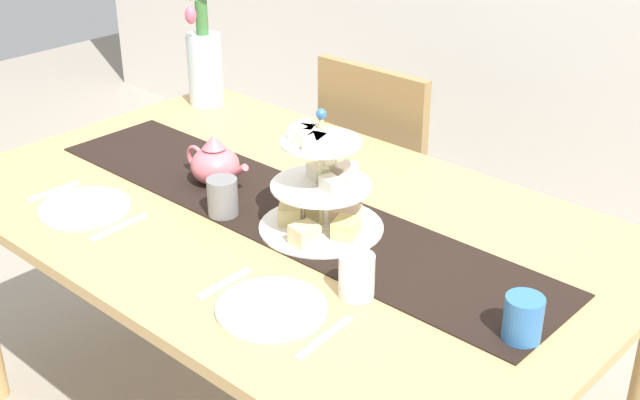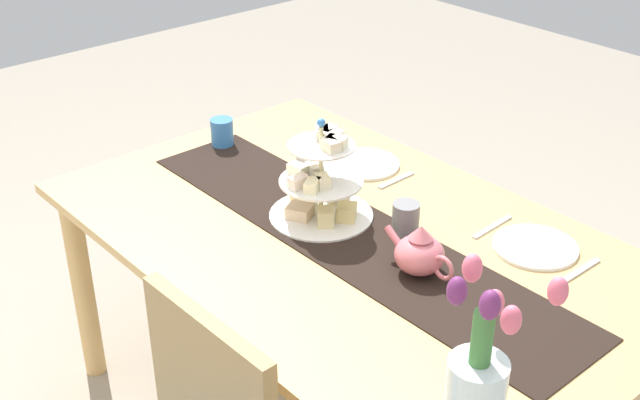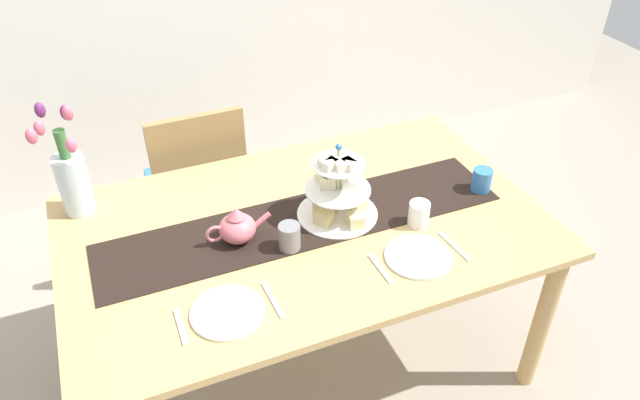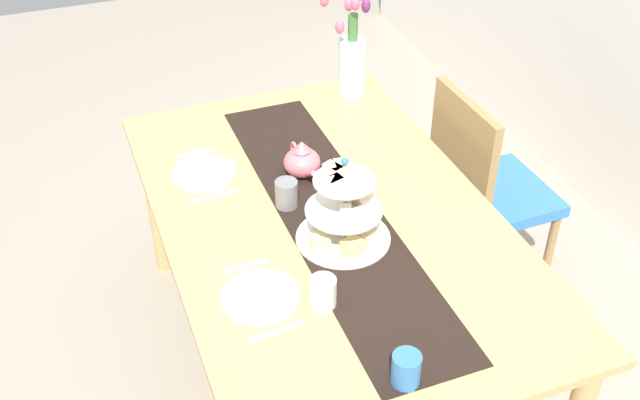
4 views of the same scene
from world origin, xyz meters
TOP-DOWN VIEW (x-y plane):
  - dining_table at (0.00, 0.00)m, footprint 1.74×1.07m
  - chair_left at (-0.25, 0.76)m, footprint 0.43×0.43m
  - table_runner at (0.00, 0.01)m, footprint 1.50×0.32m
  - tiered_cake_stand at (0.13, -0.00)m, footprint 0.30×0.30m
  - teapot at (-0.25, 0.00)m, footprint 0.24×0.13m
  - tulip_vase at (-0.75, 0.39)m, footprint 0.16×0.18m
  - dinner_plate_left at (-0.38, -0.32)m, footprint 0.23×0.23m
  - fork_left at (-0.52, -0.32)m, footprint 0.02×0.15m
  - knife_left at (-0.23, -0.32)m, footprint 0.02×0.17m
  - dinner_plate_right at (0.29, -0.32)m, footprint 0.23×0.23m
  - fork_right at (0.14, -0.32)m, footprint 0.02×0.15m
  - knife_right at (0.43, -0.32)m, footprint 0.03×0.17m
  - mug_grey at (-0.10, -0.11)m, footprint 0.08×0.08m
  - mug_white_text at (0.38, -0.16)m, footprint 0.08×0.08m
  - mug_orange at (0.71, -0.07)m, footprint 0.08×0.08m

SIDE VIEW (x-z plane):
  - chair_left at x=-0.25m, z-range 0.05..0.96m
  - dining_table at x=0.00m, z-range 0.28..1.02m
  - table_runner at x=0.00m, z-range 0.74..0.74m
  - fork_left at x=-0.52m, z-range 0.74..0.74m
  - knife_left at x=-0.23m, z-range 0.74..0.74m
  - fork_right at x=0.14m, z-range 0.74..0.74m
  - knife_right at x=0.43m, z-range 0.74..0.74m
  - dinner_plate_left at x=-0.38m, z-range 0.74..0.75m
  - dinner_plate_right at x=0.29m, z-range 0.74..0.75m
  - mug_white_text at x=0.38m, z-range 0.74..0.83m
  - mug_orange at x=0.71m, z-range 0.74..0.83m
  - mug_grey at x=-0.10m, z-range 0.74..0.84m
  - teapot at x=-0.25m, z-range 0.73..0.86m
  - tiered_cake_stand at x=0.13m, z-range 0.68..0.99m
  - tulip_vase at x=-0.75m, z-range 0.68..1.11m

